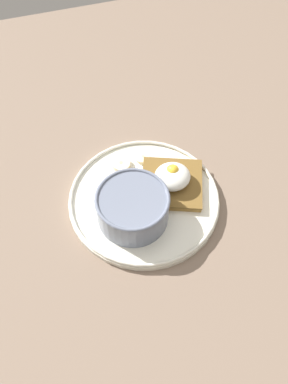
{
  "coord_description": "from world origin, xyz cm",
  "views": [
    {
      "loc": [
        -11.65,
        -38.23,
        63.14
      ],
      "look_at": [
        0.0,
        0.0,
        5.0
      ],
      "focal_mm": 40.0,
      "sensor_mm": 36.0,
      "label": 1
    }
  ],
  "objects": [
    {
      "name": "toast_slice",
      "position": [
        5.32,
        1.13,
        3.71
      ],
      "size": [
        13.26,
        13.26,
        1.26
      ],
      "color": "brown",
      "rests_on": "plate"
    },
    {
      "name": "ground_plane",
      "position": [
        0.0,
        0.0,
        1.0
      ],
      "size": [
        120.0,
        120.0,
        2.0
      ],
      "primitive_type": "cube",
      "color": "#776352",
      "rests_on": "ground"
    },
    {
      "name": "banana_slice_front",
      "position": [
        -1.83,
        8.0,
        3.48
      ],
      "size": [
        4.69,
        4.7,
        1.02
      ],
      "color": "beige",
      "rests_on": "plate"
    },
    {
      "name": "oatmeal_bowl",
      "position": [
        -2.74,
        -2.86,
        5.89
      ],
      "size": [
        11.8,
        11.8,
        5.64
      ],
      "color": "slate",
      "rests_on": "plate"
    },
    {
      "name": "plate",
      "position": [
        0.0,
        0.0,
        2.8
      ],
      "size": [
        25.54,
        25.54,
        1.6
      ],
      "color": "silver",
      "rests_on": "ground_plane"
    },
    {
      "name": "banana_slice_left",
      "position": [
        2.3,
        8.22,
        3.5
      ],
      "size": [
        3.35,
        3.3,
        1.15
      ],
      "color": "beige",
      "rests_on": "plate"
    },
    {
      "name": "poached_egg",
      "position": [
        5.33,
        1.19,
        5.82
      ],
      "size": [
        6.09,
        5.74,
        3.49
      ],
      "color": "white",
      "rests_on": "toast_slice"
    }
  ]
}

